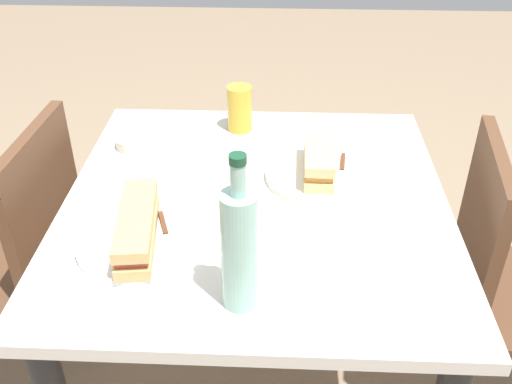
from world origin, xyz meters
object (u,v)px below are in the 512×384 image
(dining_table, at_px, (256,240))
(plate_far, at_px, (139,243))
(knife_near, at_px, (342,170))
(olive_bowl, at_px, (136,142))
(water_bottle, at_px, (239,248))
(baguette_sandwich_near, at_px, (319,161))
(beer_glass, at_px, (240,109))
(baguette_sandwich_far, at_px, (137,227))
(knife_far, at_px, (166,234))
(chair_far, at_px, (509,282))
(plate_near, at_px, (318,176))
(chair_near, at_px, (20,253))

(dining_table, distance_m, plate_far, 0.32)
(knife_near, distance_m, olive_bowl, 0.55)
(knife_near, relative_size, water_bottle, 0.58)
(olive_bowl, bearing_deg, baguette_sandwich_near, 73.88)
(dining_table, bearing_deg, baguette_sandwich_near, 123.70)
(baguette_sandwich_near, height_order, beer_glass, beer_glass)
(baguette_sandwich_far, bearing_deg, plate_far, -45.00)
(knife_far, relative_size, beer_glass, 1.36)
(baguette_sandwich_far, relative_size, beer_glass, 2.08)
(water_bottle, bearing_deg, beer_glass, -176.07)
(beer_glass, height_order, olive_bowl, beer_glass)
(dining_table, bearing_deg, chair_far, 91.06)
(plate_near, xyz_separation_m, water_bottle, (0.43, -0.16, 0.12))
(baguette_sandwich_far, height_order, knife_far, baguette_sandwich_far)
(plate_near, height_order, olive_bowl, olive_bowl)
(water_bottle, bearing_deg, chair_far, 118.11)
(plate_near, distance_m, water_bottle, 0.48)
(plate_near, xyz_separation_m, olive_bowl, (-0.14, -0.48, 0.01))
(chair_near, height_order, knife_near, chair_near)
(plate_far, height_order, olive_bowl, olive_bowl)
(dining_table, xyz_separation_m, beer_glass, (-0.35, -0.06, 0.18))
(dining_table, bearing_deg, knife_far, -47.77)
(plate_far, distance_m, baguette_sandwich_far, 0.04)
(plate_far, bearing_deg, dining_table, 127.75)
(plate_near, bearing_deg, olive_bowl, -106.12)
(chair_near, xyz_separation_m, water_bottle, (0.40, 0.62, 0.37))
(olive_bowl, bearing_deg, chair_near, -61.28)
(chair_near, xyz_separation_m, knife_far, (0.23, 0.46, 0.26))
(beer_glass, bearing_deg, plate_near, 39.78)
(beer_glass, bearing_deg, baguette_sandwich_far, -18.18)
(chair_far, distance_m, baguette_sandwich_near, 0.58)
(water_bottle, bearing_deg, dining_table, 177.67)
(dining_table, distance_m, water_bottle, 0.42)
(chair_near, relative_size, knife_near, 4.70)
(chair_far, height_order, beer_glass, beer_glass)
(dining_table, height_order, olive_bowl, olive_bowl)
(dining_table, relative_size, olive_bowl, 8.69)
(dining_table, height_order, beer_glass, beer_glass)
(plate_near, xyz_separation_m, baguette_sandwich_far, (0.28, -0.38, 0.04))
(plate_near, relative_size, olive_bowl, 2.42)
(chair_near, distance_m, beer_glass, 0.71)
(baguette_sandwich_near, height_order, olive_bowl, baguette_sandwich_near)
(plate_far, distance_m, beer_glass, 0.56)
(water_bottle, distance_m, beer_glass, 0.69)
(chair_near, distance_m, baguette_sandwich_near, 0.84)
(dining_table, relative_size, knife_far, 5.31)
(knife_near, bearing_deg, knife_far, -54.91)
(baguette_sandwich_near, relative_size, water_bottle, 0.61)
(plate_near, bearing_deg, baguette_sandwich_far, -53.76)
(dining_table, relative_size, water_bottle, 2.96)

